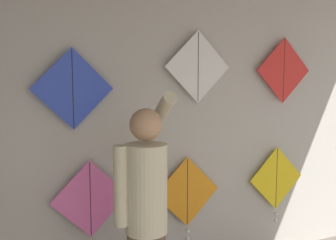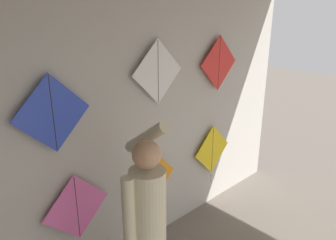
{
  "view_description": "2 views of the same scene",
  "coord_description": "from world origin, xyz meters",
  "px_view_note": "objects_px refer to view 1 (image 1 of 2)",
  "views": [
    {
      "loc": [
        -1.09,
        0.37,
        1.84
      ],
      "look_at": [
        0.12,
        3.17,
        1.51
      ],
      "focal_mm": 40.0,
      "sensor_mm": 36.0,
      "label": 1
    },
    {
      "loc": [
        -1.64,
        1.0,
        2.56
      ],
      "look_at": [
        0.43,
        3.17,
        1.52
      ],
      "focal_mm": 35.0,
      "sensor_mm": 36.0,
      "label": 2
    }
  ],
  "objects_px": {
    "kite_2": "(187,194)",
    "kite_6": "(198,67)",
    "kite_3": "(276,180)",
    "kite_7": "(284,70)",
    "shopkeeper": "(146,205)",
    "kite_5": "(73,89)",
    "kite_1": "(90,201)"
  },
  "relations": [
    {
      "from": "kite_2",
      "to": "kite_5",
      "type": "relative_size",
      "value": 1.21
    },
    {
      "from": "kite_6",
      "to": "kite_7",
      "type": "distance_m",
      "value": 0.98
    },
    {
      "from": "kite_5",
      "to": "kite_3",
      "type": "bearing_deg",
      "value": -0.01
    },
    {
      "from": "shopkeeper",
      "to": "kite_1",
      "type": "distance_m",
      "value": 0.77
    },
    {
      "from": "shopkeeper",
      "to": "kite_6",
      "type": "relative_size",
      "value": 2.68
    },
    {
      "from": "shopkeeper",
      "to": "kite_3",
      "type": "relative_size",
      "value": 2.21
    },
    {
      "from": "kite_5",
      "to": "kite_6",
      "type": "bearing_deg",
      "value": 0.0
    },
    {
      "from": "kite_6",
      "to": "kite_3",
      "type": "bearing_deg",
      "value": -0.03
    },
    {
      "from": "kite_3",
      "to": "kite_6",
      "type": "height_order",
      "value": "kite_6"
    },
    {
      "from": "kite_1",
      "to": "kite_3",
      "type": "xyz_separation_m",
      "value": [
        1.93,
        0.0,
        -0.03
      ]
    },
    {
      "from": "kite_3",
      "to": "kite_7",
      "type": "height_order",
      "value": "kite_7"
    },
    {
      "from": "shopkeeper",
      "to": "kite_6",
      "type": "height_order",
      "value": "kite_6"
    },
    {
      "from": "kite_6",
      "to": "kite_1",
      "type": "bearing_deg",
      "value": -179.97
    },
    {
      "from": "kite_5",
      "to": "kite_6",
      "type": "relative_size",
      "value": 1.0
    },
    {
      "from": "kite_1",
      "to": "kite_5",
      "type": "bearing_deg",
      "value": 179.76
    },
    {
      "from": "kite_3",
      "to": "kite_2",
      "type": "bearing_deg",
      "value": 180.0
    },
    {
      "from": "kite_1",
      "to": "kite_5",
      "type": "relative_size",
      "value": 1.21
    },
    {
      "from": "shopkeeper",
      "to": "kite_5",
      "type": "relative_size",
      "value": 2.68
    },
    {
      "from": "shopkeeper",
      "to": "kite_5",
      "type": "bearing_deg",
      "value": 120.45
    },
    {
      "from": "kite_2",
      "to": "kite_7",
      "type": "xyz_separation_m",
      "value": [
        1.08,
        0.0,
        1.15
      ]
    },
    {
      "from": "kite_3",
      "to": "kite_6",
      "type": "distance_m",
      "value": 1.48
    },
    {
      "from": "shopkeeper",
      "to": "kite_7",
      "type": "distance_m",
      "value": 2.11
    },
    {
      "from": "shopkeeper",
      "to": "kite_6",
      "type": "xyz_separation_m",
      "value": [
        0.77,
        0.71,
        0.96
      ]
    },
    {
      "from": "shopkeeper",
      "to": "kite_7",
      "type": "xyz_separation_m",
      "value": [
        1.75,
        0.71,
        0.93
      ]
    },
    {
      "from": "shopkeeper",
      "to": "kite_6",
      "type": "distance_m",
      "value": 1.42
    },
    {
      "from": "kite_3",
      "to": "kite_6",
      "type": "relative_size",
      "value": 1.21
    },
    {
      "from": "kite_7",
      "to": "kite_1",
      "type": "bearing_deg",
      "value": -179.99
    },
    {
      "from": "kite_3",
      "to": "shopkeeper",
      "type": "bearing_deg",
      "value": -157.25
    },
    {
      "from": "kite_3",
      "to": "kite_7",
      "type": "relative_size",
      "value": 1.21
    },
    {
      "from": "kite_5",
      "to": "kite_7",
      "type": "bearing_deg",
      "value": 0.0
    },
    {
      "from": "shopkeeper",
      "to": "kite_2",
      "type": "distance_m",
      "value": 1.0
    },
    {
      "from": "kite_2",
      "to": "kite_6",
      "type": "relative_size",
      "value": 1.21
    }
  ]
}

